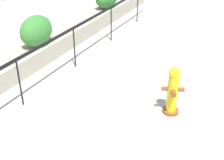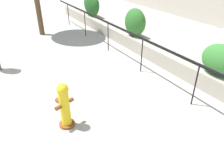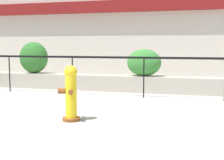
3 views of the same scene
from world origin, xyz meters
name	(u,v)px [view 1 (image 1 of 3)]	position (x,y,z in m)	size (l,w,h in m)	color
fence_railing_segment	(17,64)	(0.00, 4.90, 1.02)	(15.00, 0.05, 1.15)	black
hedge_bush_2	(36,31)	(1.96, 6.00, 0.92)	(1.08, 0.69, 0.84)	#387F33
fire_hydrant	(173,91)	(1.25, 1.86, 0.55)	(0.48, 0.47, 1.08)	brown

